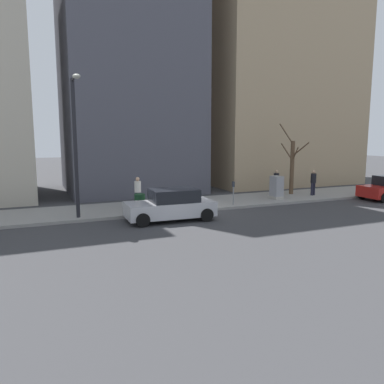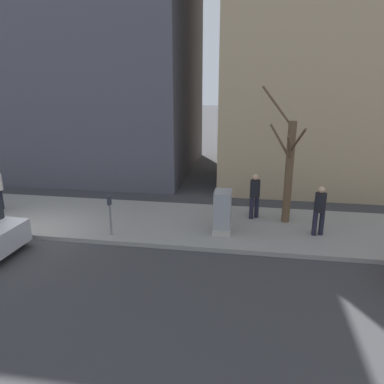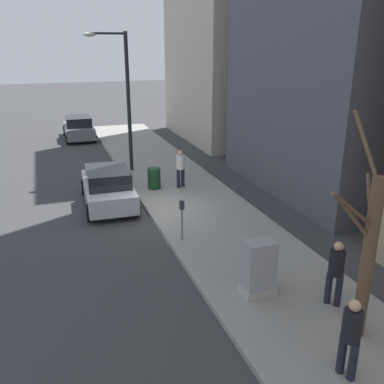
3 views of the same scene
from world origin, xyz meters
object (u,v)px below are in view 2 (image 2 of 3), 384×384
(utility_box, at_px, (222,212))
(bare_tree, at_px, (289,169))
(parking_meter, at_px, (110,211))
(pedestrian_midblock, at_px, (255,194))
(pedestrian_near_meter, at_px, (320,208))

(utility_box, distance_m, bare_tree, 2.79)
(utility_box, bearing_deg, bare_tree, -59.19)
(parking_meter, distance_m, bare_tree, 6.20)
(parking_meter, distance_m, pedestrian_midblock, 5.17)
(pedestrian_midblock, bearing_deg, parking_meter, 168.46)
(parking_meter, bearing_deg, bare_tree, -69.58)
(bare_tree, relative_size, pedestrian_near_meter, 2.84)
(bare_tree, height_order, pedestrian_midblock, bare_tree)
(parking_meter, distance_m, utility_box, 3.67)
(pedestrian_near_meter, bearing_deg, pedestrian_midblock, 131.10)
(bare_tree, bearing_deg, pedestrian_near_meter, -136.40)
(parking_meter, xyz_separation_m, pedestrian_near_meter, (1.10, -6.69, 0.11))
(utility_box, relative_size, bare_tree, 0.30)
(utility_box, height_order, bare_tree, bare_tree)
(bare_tree, xyz_separation_m, pedestrian_midblock, (0.20, 1.10, -1.02))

